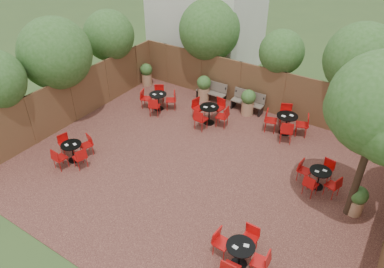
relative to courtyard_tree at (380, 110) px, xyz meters
The scene contains 10 objects.
ground 6.04m from the courtyard_tree, behind, with size 80.00×80.00×0.00m, color #354F23.
courtyard_paving 6.04m from the courtyard_tree, behind, with size 12.00×10.00×0.02m, color black.
fence_back 6.96m from the courtyard_tree, 138.24° to the left, with size 12.00×0.08×2.00m, color brown.
fence_left 11.15m from the courtyard_tree, behind, with size 0.08×10.00×2.00m, color brown.
overhang_foliage 7.07m from the courtyard_tree, 160.85° to the left, with size 15.66×10.75×2.79m.
courtyard_tree is the anchor object (origin of this frame).
park_bench_left 8.59m from the courtyard_tree, 150.60° to the left, with size 1.41×0.46×0.87m.
park_bench_right 7.19m from the courtyard_tree, 142.72° to the left, with size 1.44×0.46×0.89m.
bistro_tables 5.88m from the courtyard_tree, behind, with size 9.14×8.08×0.93m.
planters 7.43m from the courtyard_tree, 153.65° to the left, with size 11.21×4.22×1.16m.
Camera 1 is at (5.16, -8.29, 8.03)m, focal length 33.99 mm.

